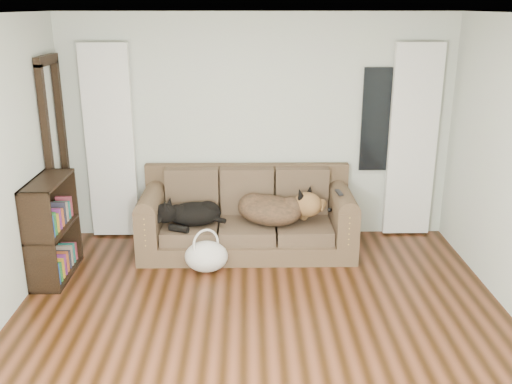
{
  "coord_description": "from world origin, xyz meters",
  "views": [
    {
      "loc": [
        -0.12,
        -4.01,
        2.66
      ],
      "look_at": [
        -0.03,
        1.6,
        0.82
      ],
      "focal_mm": 40.0,
      "sensor_mm": 36.0,
      "label": 1
    }
  ],
  "objects_px": {
    "sofa": "(247,213)",
    "tote_bag": "(206,257)",
    "dog_black_lab": "(191,214)",
    "dog_shepherd": "(274,211)",
    "bookshelf": "(53,230)"
  },
  "relations": [
    {
      "from": "dog_shepherd",
      "to": "dog_black_lab",
      "type": "bearing_deg",
      "value": 30.47
    },
    {
      "from": "dog_black_lab",
      "to": "tote_bag",
      "type": "height_order",
      "value": "dog_black_lab"
    },
    {
      "from": "tote_bag",
      "to": "dog_black_lab",
      "type": "bearing_deg",
      "value": 112.95
    },
    {
      "from": "sofa",
      "to": "dog_black_lab",
      "type": "relative_size",
      "value": 3.97
    },
    {
      "from": "dog_black_lab",
      "to": "sofa",
      "type": "bearing_deg",
      "value": 5.77
    },
    {
      "from": "dog_black_lab",
      "to": "bookshelf",
      "type": "distance_m",
      "value": 1.45
    },
    {
      "from": "sofa",
      "to": "dog_shepherd",
      "type": "height_order",
      "value": "sofa"
    },
    {
      "from": "dog_black_lab",
      "to": "dog_shepherd",
      "type": "bearing_deg",
      "value": -0.94
    },
    {
      "from": "dog_black_lab",
      "to": "tote_bag",
      "type": "bearing_deg",
      "value": -70.44
    },
    {
      "from": "dog_shepherd",
      "to": "tote_bag",
      "type": "bearing_deg",
      "value": 61.61
    },
    {
      "from": "dog_black_lab",
      "to": "dog_shepherd",
      "type": "height_order",
      "value": "dog_shepherd"
    },
    {
      "from": "sofa",
      "to": "tote_bag",
      "type": "relative_size",
      "value": 5.23
    },
    {
      "from": "dog_shepherd",
      "to": "bookshelf",
      "type": "distance_m",
      "value": 2.33
    },
    {
      "from": "dog_black_lab",
      "to": "tote_bag",
      "type": "xyz_separation_m",
      "value": [
        0.19,
        -0.44,
        -0.32
      ]
    },
    {
      "from": "bookshelf",
      "to": "dog_black_lab",
      "type": "bearing_deg",
      "value": 16.09
    }
  ]
}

